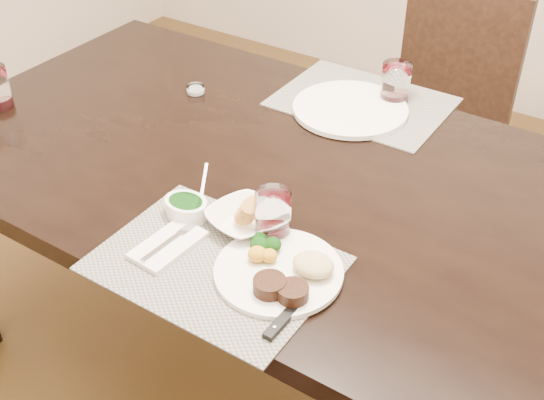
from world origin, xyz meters
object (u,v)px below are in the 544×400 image
Objects in this scene: dinner_plate at (283,271)px; cracker_bowl at (244,218)px; far_plate at (350,109)px; steak_knife at (290,312)px; wine_glass_near at (273,216)px; chair_far at (442,108)px.

cracker_bowl is (-0.15, 0.09, 0.01)m from dinner_plate.
cracker_bowl is 0.58× the size of far_plate.
wine_glass_near is at bearing 132.01° from steak_knife.
steak_knife is at bearing -70.13° from far_plate.
chair_far reaches higher than steak_knife.
far_plate is at bearing 111.16° from steak_knife.
wine_glass_near is at bearing -87.49° from chair_far.
far_plate is (-0.06, -0.60, 0.26)m from chair_far.
wine_glass_near is (0.05, -1.16, 0.30)m from chair_far.
far_plate is at bearing 101.41° from wine_glass_near.
steak_knife is 0.24m from wine_glass_near.
dinner_plate is 2.45× the size of wine_glass_near.
dinner_plate is 0.81× the size of far_plate.
steak_knife is at bearing -49.27° from wine_glass_near.
cracker_bowl is 0.07m from wine_glass_near.
chair_far reaches higher than cracker_bowl.
steak_knife is (0.20, -1.33, 0.26)m from chair_far.
cracker_bowl is 0.57m from far_plate.
far_plate is (-0.11, 0.55, -0.04)m from wine_glass_near.
wine_glass_near reaches higher than cracker_bowl.
dinner_plate is at bearing -72.99° from far_plate.
chair_far is 0.66m from far_plate.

